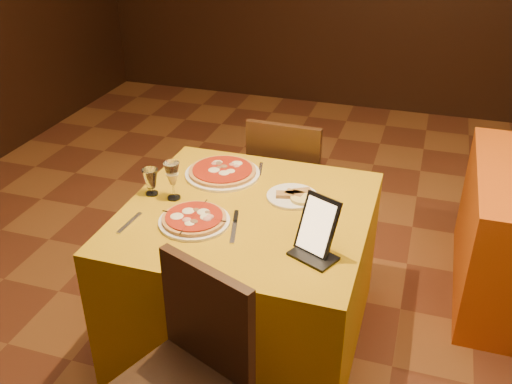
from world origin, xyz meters
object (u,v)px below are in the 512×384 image
(main_table, at_px, (247,276))
(wine_glass, at_px, (173,180))
(pizza_far, at_px, (222,172))
(water_glass, at_px, (151,182))
(tablet, at_px, (317,225))
(pizza_near, at_px, (194,220))
(chair_main_far, at_px, (291,184))

(main_table, relative_size, wine_glass, 5.79)
(pizza_far, bearing_deg, wine_glass, -114.51)
(water_glass, relative_size, tablet, 0.53)
(pizza_near, distance_m, tablet, 0.56)
(chair_main_far, bearing_deg, tablet, 110.96)
(water_glass, bearing_deg, pizza_far, 48.79)
(main_table, height_order, chair_main_far, chair_main_far)
(water_glass, xyz_separation_m, tablet, (0.85, -0.22, 0.06))
(main_table, distance_m, water_glass, 0.65)
(main_table, height_order, pizza_far, pizza_far)
(chair_main_far, distance_m, wine_glass, 1.00)
(main_table, xyz_separation_m, pizza_near, (-0.18, -0.18, 0.39))
(pizza_far, bearing_deg, water_glass, -131.21)
(chair_main_far, height_order, tablet, tablet)
(pizza_far, xyz_separation_m, water_glass, (-0.25, -0.29, 0.05))
(pizza_near, height_order, wine_glass, wine_glass)
(pizza_far, relative_size, wine_glass, 1.99)
(pizza_far, relative_size, water_glass, 2.91)
(pizza_near, relative_size, water_glass, 2.41)
(main_table, height_order, wine_glass, wine_glass)
(pizza_far, bearing_deg, tablet, -40.52)
(main_table, xyz_separation_m, water_glass, (-0.48, -0.00, 0.44))
(pizza_near, distance_m, water_glass, 0.35)
(pizza_far, height_order, wine_glass, wine_glass)
(water_glass, bearing_deg, chair_main_far, 60.33)
(chair_main_far, relative_size, pizza_near, 2.91)
(wine_glass, bearing_deg, pizza_far, 65.49)
(pizza_far, height_order, water_glass, water_glass)
(pizza_near, bearing_deg, wine_glass, 136.05)
(wine_glass, bearing_deg, pizza_near, -43.95)
(pizza_near, bearing_deg, pizza_far, 95.22)
(pizza_far, bearing_deg, main_table, -51.75)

